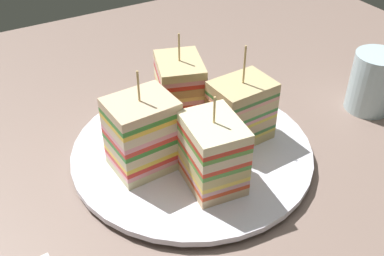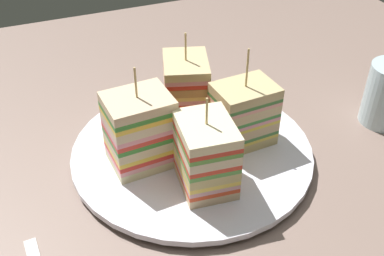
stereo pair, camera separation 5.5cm
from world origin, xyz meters
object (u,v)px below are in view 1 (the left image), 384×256
Objects in this scene: drinking_glass at (372,86)px; sandwich_wedge_3 at (180,91)px; plate at (192,151)px; sandwich_wedge_0 at (141,132)px; sandwich_wedge_1 at (213,153)px; sandwich_wedge_2 at (241,111)px.

sandwich_wedge_3 is at bearing -19.93° from drinking_glass.
plate is 2.40× the size of sandwich_wedge_3.
sandwich_wedge_0 is 8.61cm from sandwich_wedge_1.
sandwich_wedge_3 is (-8.13, -5.74, -0.14)cm from sandwich_wedge_0.
sandwich_wedge_3 is (-2.79, -12.48, 0.25)cm from sandwich_wedge_1.
sandwich_wedge_2 reaches higher than sandwich_wedge_3.
sandwich_wedge_3 is at bearing -60.45° from sandwich_wedge_2.
sandwich_wedge_1 reaches higher than drinking_glass.
plate is 2.35× the size of sandwich_wedge_0.
sandwich_wedge_2 is 1.03× the size of sandwich_wedge_3.
sandwich_wedge_0 is 12.81cm from sandwich_wedge_2.
sandwich_wedge_2 is 1.49× the size of drinking_glass.
sandwich_wedge_3 is (-1.74, -6.17, 4.88)cm from plate.
plate is at bearing 2.10° from sandwich_wedge_3.
plate is 3.48× the size of drinking_glass.
plate is at bearing -2.64° from sandwich_wedge_1.
sandwich_wedge_0 is 9.96cm from sandwich_wedge_3.
sandwich_wedge_0 is at bearing -5.94° from drinking_glass.
sandwich_wedge_1 is 0.89× the size of sandwich_wedge_2.
sandwich_wedge_2 is at bearing -5.81° from drinking_glass.
sandwich_wedge_2 is at bearing -9.58° from sandwich_wedge_0.
drinking_glass is at bearing -76.65° from sandwich_wedge_1.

